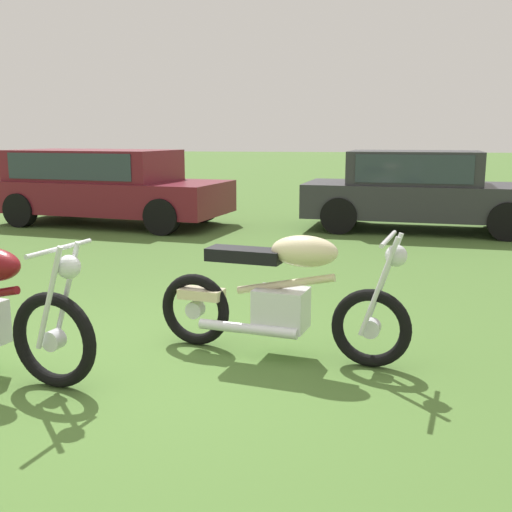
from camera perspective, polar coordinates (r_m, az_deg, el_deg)
name	(u,v)px	position (r m, az deg, el deg)	size (l,w,h in m)	color
ground_plane	(124,364)	(4.85, -12.19, -9.74)	(120.00, 120.00, 0.00)	#476B2D
motorcycle_cream	(282,296)	(4.77, 2.42, -3.69)	(2.02, 0.73, 1.02)	black
car_burgundy	(104,181)	(12.32, -13.95, 6.76)	(4.64, 2.60, 1.43)	maroon
car_charcoal	(418,187)	(11.53, 14.82, 6.25)	(4.32, 2.18, 1.43)	#2D2D33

